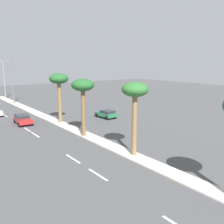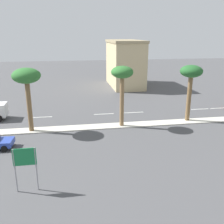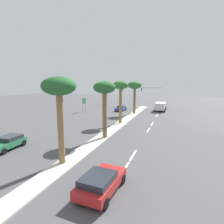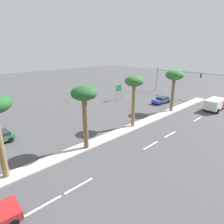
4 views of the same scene
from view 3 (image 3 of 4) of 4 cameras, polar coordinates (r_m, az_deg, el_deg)
The scene contains 18 objects.
ground_plane at distance 25.96m, azimuth -1.22°, elevation -6.63°, with size 160.00×160.00×0.00m, color #4C4C4F.
median_curb at distance 18.56m, azimuth -10.87°, elevation -13.15°, with size 1.80×77.48×0.12m, color beige.
lane_stripe_rear at distance 50.14m, azimuth 14.97°, elevation 0.74°, with size 0.20×2.80×0.01m, color silver.
lane_stripe_leading at distance 40.80m, azimuth 13.90°, elevation -1.09°, with size 0.20×2.80×0.01m, color silver.
lane_stripe_right at distance 32.40m, azimuth 12.40°, elevation -3.65°, with size 0.20×2.80×0.01m, color silver.
lane_stripe_front at distance 28.19m, azimuth 11.29°, elevation -5.52°, with size 0.20×2.80×0.01m, color silver.
lane_stripe_near at distance 18.59m, azimuth 6.64°, elevation -13.19°, with size 0.20×2.80×0.01m, color silver.
lane_stripe_inboard at distance 15.84m, azimuth 4.02°, elevation -17.29°, with size 0.20×2.80×0.01m, color silver.
traffic_signal_gantry at distance 56.96m, azimuth 2.31°, elevation 6.04°, with size 17.54×0.53×6.16m.
directional_road_sign at distance 44.91m, azimuth -8.69°, elevation 3.10°, with size 0.10×1.61×3.35m.
palm_tree_trailing at distance 41.62m, azimuth 7.11°, elevation 7.89°, with size 3.12×3.12×7.26m.
palm_tree_right at distance 31.29m, azimuth 2.69°, elevation 7.55°, with size 2.61×2.61×7.27m.
palm_tree_far at distance 22.74m, azimuth -2.36°, elevation 6.54°, with size 2.79×2.79×7.12m.
palm_tree_rear at distance 15.74m, azimuth -16.18°, elevation 6.19°, with size 2.86×2.86×7.45m.
sedan_green_trailing at distance 22.87m, azimuth -29.76°, elevation -8.16°, with size 2.28×3.92×1.33m.
sedan_red_leading at distance 12.60m, azimuth -3.53°, elevation -20.93°, with size 2.34×4.22×1.36m.
sedan_blue_far at distance 46.34m, azimuth 2.79°, elevation 1.25°, with size 2.17×4.11×1.30m.
box_truck at distance 47.64m, azimuth 14.90°, elevation 1.78°, with size 2.58×5.77×2.14m.
Camera 3 is at (-8.81, 53.51, 7.04)m, focal length 29.29 mm.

